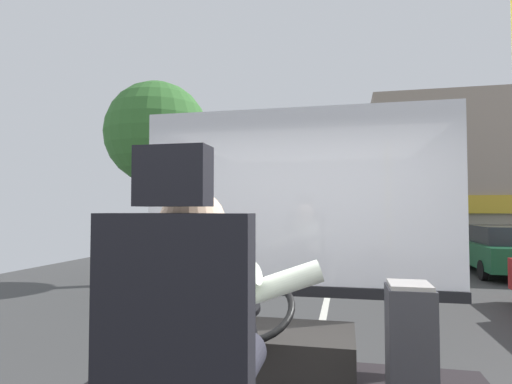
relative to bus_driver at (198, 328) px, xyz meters
name	(u,v)px	position (x,y,z in m)	size (l,w,h in m)	color
ground	(330,283)	(0.12, 9.07, -1.41)	(18.00, 44.00, 0.06)	#393939
bus_driver	(198,328)	(0.00, 0.00, 0.00)	(0.84, 0.58, 0.74)	#282833
steering_console	(264,360)	(0.00, 1.17, -0.52)	(1.10, 0.97, 0.78)	#282623
fare_box	(411,365)	(0.80, 0.78, -0.34)	(0.22, 0.26, 0.78)	#333338
windshield_panel	(296,221)	(0.12, 1.89, 0.31)	(2.50, 0.08, 1.48)	silver
street_tree	(157,135)	(-4.02, 8.06, 2.23)	(2.51, 2.51, 4.91)	#4C3828
shop_building	(506,179)	(6.59, 16.49, 1.56)	(10.26, 5.83, 5.90)	gray
parked_car_green	(503,249)	(4.75, 11.42, -0.70)	(1.90, 4.12, 1.34)	#195633
parked_car_black	(442,237)	(4.31, 16.93, -0.74)	(1.79, 3.84, 1.26)	black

